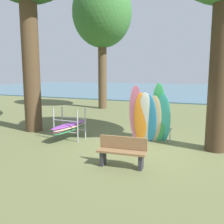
{
  "coord_description": "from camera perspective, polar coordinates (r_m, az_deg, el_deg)",
  "views": [
    {
      "loc": [
        2.44,
        -8.44,
        2.67
      ],
      "look_at": [
        -1.47,
        0.71,
        1.1
      ],
      "focal_mm": 40.31,
      "sensor_mm": 36.0,
      "label": 1
    }
  ],
  "objects": [
    {
      "name": "lake_water",
      "position": [
        40.2,
        19.66,
        4.71
      ],
      "size": [
        80.0,
        36.0,
        0.1
      ],
      "primitive_type": "cube",
      "color": "#477084",
      "rests_on": "ground"
    },
    {
      "name": "park_bench",
      "position": [
        7.25,
        2.32,
        -8.84
      ],
      "size": [
        1.43,
        0.53,
        0.85
      ],
      "color": "#2D2D33",
      "rests_on": "ground"
    },
    {
      "name": "ground_plane",
      "position": [
        9.18,
        6.77,
        -8.0
      ],
      "size": [
        80.0,
        80.0,
        0.0
      ],
      "primitive_type": "plane",
      "color": "#60663D"
    },
    {
      "name": "tree_mid_behind",
      "position": [
        19.18,
        -2.27,
        21.31
      ],
      "size": [
        4.24,
        4.24,
        9.3
      ],
      "color": "brown",
      "rests_on": "ground"
    },
    {
      "name": "board_storage_rack",
      "position": [
        10.31,
        -9.63,
        -3.32
      ],
      "size": [
        1.15,
        2.13,
        1.25
      ],
      "color": "#9EA0A5",
      "rests_on": "ground"
    },
    {
      "name": "leaning_board_pile",
      "position": [
        9.51,
        8.55,
        -1.18
      ],
      "size": [
        1.59,
        1.05,
        2.31
      ],
      "color": "pink",
      "rests_on": "ground"
    }
  ]
}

